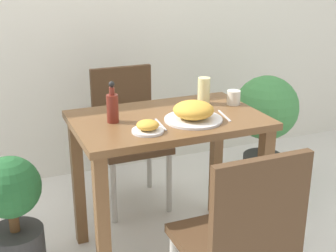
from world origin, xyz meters
TOP-DOWN VIEW (x-y plane):
  - ground_plane at (0.00, 0.00)m, footprint 16.00×16.00m
  - dining_table at (0.00, 0.00)m, footprint 0.95×0.62m
  - chair_near at (0.02, -0.71)m, footprint 0.42×0.42m
  - chair_far at (-0.02, 0.64)m, footprint 0.42×0.42m
  - food_plate at (0.09, -0.10)m, footprint 0.29×0.29m
  - side_plate at (-0.17, -0.17)m, footprint 0.15×0.15m
  - drink_cup at (0.41, 0.06)m, footprint 0.07×0.07m
  - juice_glass at (0.27, 0.13)m, footprint 0.07×0.07m
  - sauce_bottle at (-0.28, 0.03)m, footprint 0.06×0.06m
  - fork_utensil at (-0.08, -0.10)m, footprint 0.02×0.17m
  - spoon_utensil at (0.27, -0.10)m, footprint 0.04×0.18m
  - potted_plant_left at (-0.79, 0.05)m, footprint 0.30×0.30m
  - potted_plant_right at (0.92, 0.48)m, footprint 0.44×0.44m

SIDE VIEW (x-z plane):
  - ground_plane at x=0.00m, z-range 0.00..0.00m
  - potted_plant_left at x=-0.79m, z-range 0.02..0.68m
  - chair_near at x=0.02m, z-range 0.05..0.93m
  - chair_far at x=-0.02m, z-range 0.05..0.93m
  - potted_plant_right at x=0.92m, z-range 0.10..0.89m
  - dining_table at x=0.00m, z-range 0.24..1.02m
  - fork_utensil at x=-0.08m, z-range 0.78..0.78m
  - spoon_utensil at x=0.27m, z-range 0.78..0.78m
  - side_plate at x=-0.17m, z-range 0.77..0.83m
  - drink_cup at x=0.41m, z-range 0.78..0.86m
  - food_plate at x=0.09m, z-range 0.77..0.87m
  - juice_glass at x=0.27m, z-range 0.78..0.92m
  - sauce_bottle at x=-0.28m, z-range 0.75..0.96m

